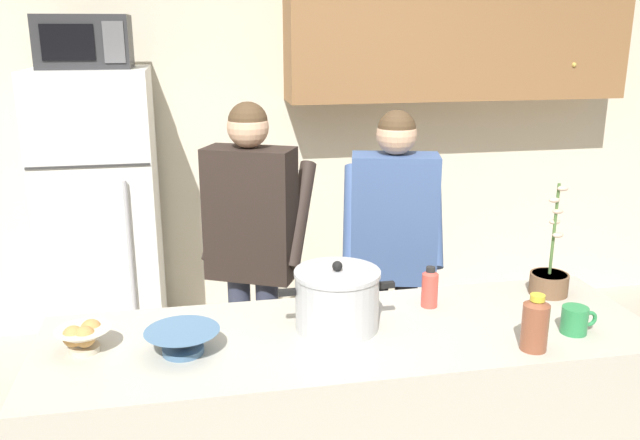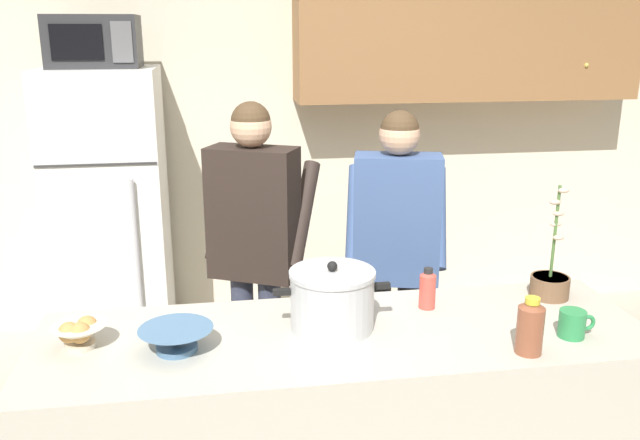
# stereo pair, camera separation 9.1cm
# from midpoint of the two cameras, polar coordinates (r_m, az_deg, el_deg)

# --- Properties ---
(back_wall_unit) EXTENTS (6.00, 0.48, 2.60)m
(back_wall_unit) POSITION_cam_midpoint_polar(r_m,az_deg,el_deg) (4.41, 0.55, 9.43)
(back_wall_unit) COLOR beige
(back_wall_unit) RESTS_ON ground
(refrigerator) EXTENTS (0.64, 0.68, 1.73)m
(refrigerator) POSITION_cam_midpoint_polar(r_m,az_deg,el_deg) (4.10, -16.86, 0.21)
(refrigerator) COLOR white
(refrigerator) RESTS_ON ground
(microwave) EXTENTS (0.48, 0.37, 0.28)m
(microwave) POSITION_cam_midpoint_polar(r_m,az_deg,el_deg) (3.93, -18.11, 14.32)
(microwave) COLOR #2D2D30
(microwave) RESTS_ON refrigerator
(person_near_pot) EXTENTS (0.60, 0.56, 1.62)m
(person_near_pot) POSITION_cam_midpoint_polar(r_m,az_deg,el_deg) (3.17, -4.80, -0.98)
(person_near_pot) COLOR #33384C
(person_near_pot) RESTS_ON ground
(person_by_sink) EXTENTS (0.56, 0.50, 1.58)m
(person_by_sink) POSITION_cam_midpoint_polar(r_m,az_deg,el_deg) (3.18, 7.35, -1.52)
(person_by_sink) COLOR black
(person_by_sink) RESTS_ON ground
(cooking_pot) EXTENTS (0.41, 0.30, 0.25)m
(cooking_pot) POSITION_cam_midpoint_polar(r_m,az_deg,el_deg) (2.34, 2.17, -6.82)
(cooking_pot) COLOR silver
(cooking_pot) RESTS_ON kitchen_island
(coffee_mug) EXTENTS (0.13, 0.09, 0.10)m
(coffee_mug) POSITION_cam_midpoint_polar(r_m,az_deg,el_deg) (2.47, 21.83, -8.25)
(coffee_mug) COLOR #2D8C4C
(coffee_mug) RESTS_ON kitchen_island
(bread_bowl) EXTENTS (0.18, 0.18, 0.10)m
(bread_bowl) POSITION_cam_midpoint_polar(r_m,az_deg,el_deg) (2.34, -18.86, -9.18)
(bread_bowl) COLOR beige
(bread_bowl) RESTS_ON kitchen_island
(empty_bowl) EXTENTS (0.24, 0.24, 0.08)m
(empty_bowl) POSITION_cam_midpoint_polar(r_m,az_deg,el_deg) (2.24, -11.05, -9.88)
(empty_bowl) COLOR #4C7299
(empty_bowl) RESTS_ON kitchen_island
(bottle_near_edge) EXTENTS (0.06, 0.06, 0.16)m
(bottle_near_edge) POSITION_cam_midpoint_polar(r_m,az_deg,el_deg) (2.55, 10.21, -5.79)
(bottle_near_edge) COLOR #D84C3F
(bottle_near_edge) RESTS_ON kitchen_island
(bottle_mid_counter) EXTENTS (0.09, 0.09, 0.19)m
(bottle_mid_counter) POSITION_cam_midpoint_polar(r_m,az_deg,el_deg) (2.29, 18.66, -8.61)
(bottle_mid_counter) COLOR brown
(bottle_mid_counter) RESTS_ON kitchen_island
(potted_orchid) EXTENTS (0.15, 0.15, 0.45)m
(potted_orchid) POSITION_cam_midpoint_polar(r_m,az_deg,el_deg) (2.78, 20.00, -4.91)
(potted_orchid) COLOR brown
(potted_orchid) RESTS_ON kitchen_island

